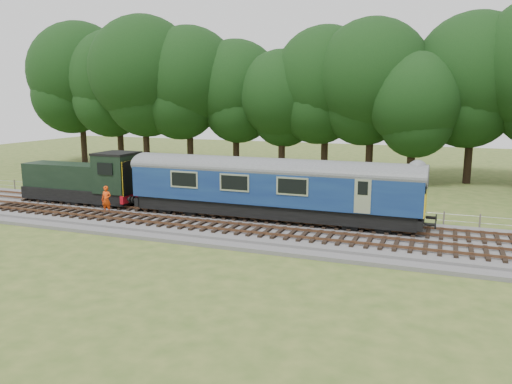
% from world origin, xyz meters
% --- Properties ---
extents(ground, '(120.00, 120.00, 0.00)m').
position_xyz_m(ground, '(0.00, 0.00, 0.00)').
color(ground, '#3A551F').
rests_on(ground, ground).
extents(ballast, '(70.00, 7.00, 0.35)m').
position_xyz_m(ballast, '(0.00, 0.00, 0.17)').
color(ballast, '#4C4C4F').
rests_on(ballast, ground).
extents(track_north, '(67.20, 2.40, 0.21)m').
position_xyz_m(track_north, '(0.00, 1.40, 0.42)').
color(track_north, black).
rests_on(track_north, ballast).
extents(track_south, '(67.20, 2.40, 0.21)m').
position_xyz_m(track_south, '(0.00, -1.60, 0.42)').
color(track_south, black).
rests_on(track_south, ballast).
extents(fence, '(64.00, 0.12, 1.00)m').
position_xyz_m(fence, '(0.00, 4.50, 0.00)').
color(fence, '#6B6054').
rests_on(fence, ground).
extents(tree_line, '(70.00, 8.00, 18.00)m').
position_xyz_m(tree_line, '(0.00, 22.00, 0.00)').
color(tree_line, black).
rests_on(tree_line, ground).
extents(dmu_railcar, '(18.05, 2.86, 3.88)m').
position_xyz_m(dmu_railcar, '(1.97, 1.40, 2.61)').
color(dmu_railcar, black).
rests_on(dmu_railcar, ground).
extents(shunter_loco, '(8.91, 2.60, 3.38)m').
position_xyz_m(shunter_loco, '(-11.96, 1.40, 1.97)').
color(shunter_loco, black).
rests_on(shunter_loco, ground).
extents(worker, '(0.71, 0.51, 1.81)m').
position_xyz_m(worker, '(-8.52, -0.86, 1.25)').
color(worker, '#E7410C').
rests_on(worker, ballast).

